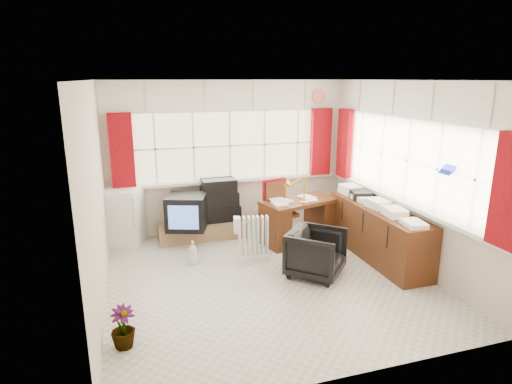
% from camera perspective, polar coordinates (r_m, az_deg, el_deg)
% --- Properties ---
extents(ground, '(4.00, 4.00, 0.00)m').
position_cam_1_polar(ground, '(5.68, 1.59, -11.44)').
color(ground, beige).
rests_on(ground, ground).
extents(room_walls, '(4.00, 4.00, 4.00)m').
position_cam_1_polar(room_walls, '(5.19, 1.71, 3.57)').
color(room_walls, beige).
rests_on(room_walls, ground).
extents(window_back, '(3.70, 0.12, 3.60)m').
position_cam_1_polar(window_back, '(7.13, -3.37, 2.13)').
color(window_back, '#FFF0C9').
rests_on(window_back, room_walls).
extents(window_right, '(0.12, 3.70, 3.60)m').
position_cam_1_polar(window_right, '(6.21, 18.91, -0.60)').
color(window_right, '#FFF0C9').
rests_on(window_right, room_walls).
extents(curtains, '(3.83, 3.83, 1.15)m').
position_cam_1_polar(curtains, '(6.38, 6.92, 5.19)').
color(curtains, '#9D080C').
rests_on(curtains, room_walls).
extents(overhead_cabinets, '(3.98, 3.98, 0.48)m').
position_cam_1_polar(overhead_cabinets, '(6.37, 7.41, 12.36)').
color(overhead_cabinets, white).
rests_on(overhead_cabinets, room_walls).
extents(desk, '(1.29, 0.87, 0.72)m').
position_cam_1_polar(desk, '(6.80, 5.68, -3.51)').
color(desk, '#562914').
rests_on(desk, ground).
extents(desk_lamp, '(0.19, 0.17, 0.44)m').
position_cam_1_polar(desk_lamp, '(6.48, 6.47, 1.12)').
color(desk_lamp, '#E39D09').
rests_on(desk_lamp, desk).
extents(task_chair, '(0.51, 0.53, 1.00)m').
position_cam_1_polar(task_chair, '(6.72, 2.88, -2.32)').
color(task_chair, black).
rests_on(task_chair, ground).
extents(office_chair, '(0.96, 0.96, 0.63)m').
position_cam_1_polar(office_chair, '(5.70, 8.02, -8.04)').
color(office_chair, black).
rests_on(office_chair, ground).
extents(radiator, '(0.46, 0.24, 0.65)m').
position_cam_1_polar(radiator, '(6.11, -0.37, -6.76)').
color(radiator, white).
rests_on(radiator, ground).
extents(credenza, '(0.50, 2.00, 0.85)m').
position_cam_1_polar(credenza, '(6.41, 15.89, -5.05)').
color(credenza, '#562914').
rests_on(credenza, ground).
extents(file_tray, '(0.35, 0.40, 0.12)m').
position_cam_1_polar(file_tray, '(6.71, 13.73, -0.31)').
color(file_tray, black).
rests_on(file_tray, credenza).
extents(tv_bench, '(1.40, 0.50, 0.25)m').
position_cam_1_polar(tv_bench, '(7.05, -7.19, -5.09)').
color(tv_bench, '#99704C').
rests_on(tv_bench, ground).
extents(crt_tv, '(0.73, 0.70, 0.54)m').
position_cam_1_polar(crt_tv, '(6.71, -9.22, -2.65)').
color(crt_tv, black).
rests_on(crt_tv, tv_bench).
extents(hifi_stack, '(0.67, 0.43, 0.69)m').
position_cam_1_polar(hifi_stack, '(7.06, -5.00, -1.16)').
color(hifi_stack, black).
rests_on(hifi_stack, tv_bench).
extents(mini_fridge, '(0.67, 0.68, 0.90)m').
position_cam_1_polar(mini_fridge, '(6.93, -17.19, -3.16)').
color(mini_fridge, white).
rests_on(mini_fridge, ground).
extents(spray_bottle_a, '(0.15, 0.15, 0.33)m').
position_cam_1_polar(spray_bottle_a, '(6.09, -8.42, -8.00)').
color(spray_bottle_a, silver).
rests_on(spray_bottle_a, ground).
extents(spray_bottle_b, '(0.11, 0.11, 0.18)m').
position_cam_1_polar(spray_bottle_b, '(6.98, -0.47, -5.43)').
color(spray_bottle_b, '#93DBC7').
rests_on(spray_bottle_b, ground).
extents(flower_vase, '(0.30, 0.30, 0.42)m').
position_cam_1_polar(flower_vase, '(4.48, -17.32, -16.86)').
color(flower_vase, black).
rests_on(flower_vase, ground).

